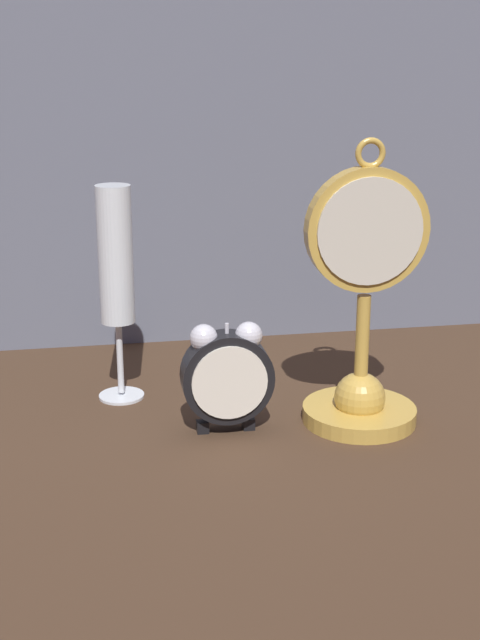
% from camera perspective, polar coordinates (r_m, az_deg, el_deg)
% --- Properties ---
extents(ground_plane, '(4.00, 4.00, 0.00)m').
position_cam_1_polar(ground_plane, '(0.89, 0.92, -7.79)').
color(ground_plane, '#422D1E').
extents(fabric_backdrop_drape, '(1.56, 0.01, 0.63)m').
position_cam_1_polar(fabric_backdrop_drape, '(1.12, -2.27, 14.26)').
color(fabric_backdrop_drape, slate).
rests_on(fabric_backdrop_drape, ground_plane).
extents(pocket_watch_on_stand, '(0.12, 0.12, 0.29)m').
position_cam_1_polar(pocket_watch_on_stand, '(0.90, 7.88, -0.49)').
color(pocket_watch_on_stand, gold).
rests_on(pocket_watch_on_stand, ground_plane).
extents(alarm_clock_twin_bell, '(0.09, 0.03, 0.11)m').
position_cam_1_polar(alarm_clock_twin_bell, '(0.88, -0.82, -3.38)').
color(alarm_clock_twin_bell, black).
rests_on(alarm_clock_twin_bell, ground_plane).
extents(champagne_flute, '(0.05, 0.05, 0.24)m').
position_cam_1_polar(champagne_flute, '(0.95, -7.93, 3.16)').
color(champagne_flute, silver).
rests_on(champagne_flute, ground_plane).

